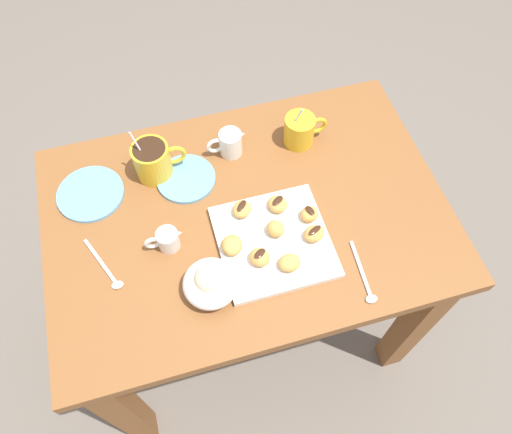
# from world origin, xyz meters

# --- Properties ---
(ground_plane) EXTENTS (8.00, 8.00, 0.00)m
(ground_plane) POSITION_xyz_m (0.00, 0.00, 0.00)
(ground_plane) COLOR #665B51
(dining_table) EXTENTS (1.00, 0.69, 0.74)m
(dining_table) POSITION_xyz_m (0.00, 0.00, 0.59)
(dining_table) COLOR brown
(dining_table) RESTS_ON ground_plane
(pastry_plate_square) EXTENTS (0.26, 0.26, 0.02)m
(pastry_plate_square) POSITION_xyz_m (0.04, -0.10, 0.75)
(pastry_plate_square) COLOR silver
(pastry_plate_square) RESTS_ON dining_table
(coffee_mug_mustard_left) EXTENTS (0.14, 0.09, 0.15)m
(coffee_mug_mustard_left) POSITION_xyz_m (-0.19, 0.18, 0.80)
(coffee_mug_mustard_left) COLOR gold
(coffee_mug_mustard_left) RESTS_ON dining_table
(coffee_mug_mustard_right) EXTENTS (0.12, 0.08, 0.13)m
(coffee_mug_mustard_right) POSITION_xyz_m (0.20, 0.18, 0.79)
(coffee_mug_mustard_right) COLOR gold
(coffee_mug_mustard_right) RESTS_ON dining_table
(cream_pitcher_white) EXTENTS (0.10, 0.06, 0.07)m
(cream_pitcher_white) POSITION_xyz_m (0.01, 0.20, 0.78)
(cream_pitcher_white) COLOR silver
(cream_pitcher_white) RESTS_ON dining_table
(ice_cream_bowl) EXTENTS (0.13, 0.13, 0.09)m
(ice_cream_bowl) POSITION_xyz_m (-0.13, -0.18, 0.78)
(ice_cream_bowl) COLOR silver
(ice_cream_bowl) RESTS_ON dining_table
(chocolate_sauce_pitcher) EXTENTS (0.09, 0.05, 0.06)m
(chocolate_sauce_pitcher) POSITION_xyz_m (-0.20, -0.04, 0.77)
(chocolate_sauce_pitcher) COLOR silver
(chocolate_sauce_pitcher) RESTS_ON dining_table
(saucer_sky_left) EXTENTS (0.17, 0.17, 0.01)m
(saucer_sky_left) POSITION_xyz_m (-0.37, 0.16, 0.75)
(saucer_sky_left) COLOR #66A8DB
(saucer_sky_left) RESTS_ON dining_table
(saucer_sky_right) EXTENTS (0.15, 0.15, 0.01)m
(saucer_sky_right) POSITION_xyz_m (-0.12, 0.14, 0.75)
(saucer_sky_right) COLOR #66A8DB
(saucer_sky_right) RESTS_ON dining_table
(loose_spoon_near_saucer) EXTENTS (0.03, 0.16, 0.01)m
(loose_spoon_near_saucer) POSITION_xyz_m (0.21, -0.25, 0.75)
(loose_spoon_near_saucer) COLOR silver
(loose_spoon_near_saucer) RESTS_ON dining_table
(loose_spoon_by_plate) EXTENTS (0.08, 0.15, 0.01)m
(loose_spoon_by_plate) POSITION_xyz_m (-0.35, -0.06, 0.75)
(loose_spoon_by_plate) COLOR silver
(loose_spoon_by_plate) RESTS_ON dining_table
(beignet_0) EXTENTS (0.06, 0.06, 0.04)m
(beignet_0) POSITION_xyz_m (0.05, -0.08, 0.78)
(beignet_0) COLOR #D19347
(beignet_0) RESTS_ON pastry_plate_square
(beignet_1) EXTENTS (0.06, 0.06, 0.03)m
(beignet_1) POSITION_xyz_m (0.14, -0.06, 0.77)
(beignet_1) COLOR #D19347
(beignet_1) RESTS_ON pastry_plate_square
(chocolate_drizzle_1) EXTENTS (0.02, 0.03, 0.00)m
(chocolate_drizzle_1) POSITION_xyz_m (0.14, -0.06, 0.79)
(chocolate_drizzle_1) COLOR #381E11
(chocolate_drizzle_1) RESTS_ON beignet_1
(beignet_2) EXTENTS (0.06, 0.05, 0.03)m
(beignet_2) POSITION_xyz_m (0.13, -0.12, 0.77)
(beignet_2) COLOR #D19347
(beignet_2) RESTS_ON pastry_plate_square
(chocolate_drizzle_2) EXTENTS (0.04, 0.03, 0.00)m
(chocolate_drizzle_2) POSITION_xyz_m (0.13, -0.12, 0.79)
(chocolate_drizzle_2) COLOR #381E11
(chocolate_drizzle_2) RESTS_ON beignet_2
(beignet_3) EXTENTS (0.06, 0.06, 0.03)m
(beignet_3) POSITION_xyz_m (-0.06, -0.10, 0.78)
(beignet_3) COLOR #D19347
(beignet_3) RESTS_ON pastry_plate_square
(beignet_4) EXTENTS (0.06, 0.06, 0.03)m
(beignet_4) POSITION_xyz_m (0.08, -0.02, 0.77)
(beignet_4) COLOR #D19347
(beignet_4) RESTS_ON pastry_plate_square
(chocolate_drizzle_4) EXTENTS (0.04, 0.03, 0.00)m
(chocolate_drizzle_4) POSITION_xyz_m (0.08, -0.02, 0.79)
(chocolate_drizzle_4) COLOR #381E11
(chocolate_drizzle_4) RESTS_ON beignet_4
(beignet_5) EXTENTS (0.07, 0.07, 0.03)m
(beignet_5) POSITION_xyz_m (-0.01, -0.01, 0.77)
(beignet_5) COLOR #D19347
(beignet_5) RESTS_ON pastry_plate_square
(chocolate_drizzle_5) EXTENTS (0.04, 0.04, 0.00)m
(chocolate_drizzle_5) POSITION_xyz_m (-0.01, -0.01, 0.79)
(chocolate_drizzle_5) COLOR #381E11
(chocolate_drizzle_5) RESTS_ON beignet_5
(beignet_6) EXTENTS (0.05, 0.05, 0.03)m
(beignet_6) POSITION_xyz_m (0.05, -0.18, 0.77)
(beignet_6) COLOR #D19347
(beignet_6) RESTS_ON pastry_plate_square
(beignet_7) EXTENTS (0.07, 0.07, 0.04)m
(beignet_7) POSITION_xyz_m (-0.01, -0.14, 0.78)
(beignet_7) COLOR #D19347
(beignet_7) RESTS_ON pastry_plate_square
(chocolate_drizzle_7) EXTENTS (0.04, 0.03, 0.00)m
(chocolate_drizzle_7) POSITION_xyz_m (-0.01, -0.14, 0.80)
(chocolate_drizzle_7) COLOR #381E11
(chocolate_drizzle_7) RESTS_ON beignet_7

